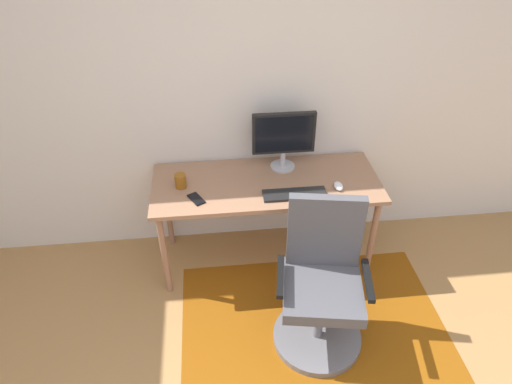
% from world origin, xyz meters
% --- Properties ---
extents(wall_back, '(6.00, 0.10, 2.60)m').
position_xyz_m(wall_back, '(0.00, 2.20, 1.30)').
color(wall_back, silver).
rests_on(wall_back, ground).
extents(area_rug, '(1.77, 1.27, 0.01)m').
position_xyz_m(area_rug, '(0.39, 1.11, 0.00)').
color(area_rug, '#83450C').
rests_on(area_rug, ground).
extents(desk, '(1.60, 0.64, 0.73)m').
position_xyz_m(desk, '(0.15, 1.81, 0.66)').
color(desk, '#976D4F').
rests_on(desk, ground).
extents(monitor, '(0.45, 0.18, 0.43)m').
position_xyz_m(monitor, '(0.30, 1.99, 0.99)').
color(monitor, '#B2B2B7').
rests_on(monitor, desk).
extents(keyboard, '(0.43, 0.13, 0.02)m').
position_xyz_m(keyboard, '(0.32, 1.63, 0.74)').
color(keyboard, black).
rests_on(keyboard, desk).
extents(computer_mouse, '(0.06, 0.10, 0.03)m').
position_xyz_m(computer_mouse, '(0.63, 1.68, 0.75)').
color(computer_mouse, white).
rests_on(computer_mouse, desk).
extents(coffee_cup, '(0.08, 0.08, 0.10)m').
position_xyz_m(coffee_cup, '(-0.44, 1.81, 0.78)').
color(coffee_cup, brown).
rests_on(coffee_cup, desk).
extents(cell_phone, '(0.13, 0.16, 0.01)m').
position_xyz_m(cell_phone, '(-0.34, 1.66, 0.74)').
color(cell_phone, black).
rests_on(cell_phone, desk).
extents(office_chair, '(0.60, 0.57, 1.02)m').
position_xyz_m(office_chair, '(0.40, 1.07, 0.40)').
color(office_chair, slate).
rests_on(office_chair, ground).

